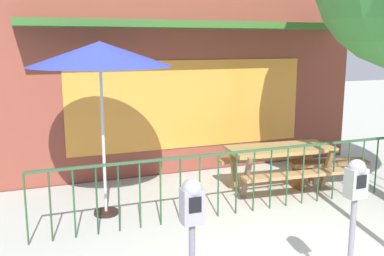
{
  "coord_description": "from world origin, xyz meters",
  "views": [
    {
      "loc": [
        -2.99,
        -3.5,
        2.54
      ],
      "look_at": [
        -0.7,
        2.51,
        1.28
      ],
      "focal_mm": 41.25,
      "sensor_mm": 36.0,
      "label": 1
    }
  ],
  "objects_px": {
    "picnic_table_left": "(280,156)",
    "parking_meter_near": "(192,217)",
    "patio_umbrella": "(100,55)",
    "parking_meter_far": "(355,193)",
    "patio_bench": "(329,168)"
  },
  "relations": [
    {
      "from": "picnic_table_left",
      "to": "parking_meter_near",
      "type": "relative_size",
      "value": 1.32
    },
    {
      "from": "patio_bench",
      "to": "parking_meter_near",
      "type": "xyz_separation_m",
      "value": [
        -3.69,
        -2.93,
        0.76
      ]
    },
    {
      "from": "patio_umbrella",
      "to": "patio_bench",
      "type": "height_order",
      "value": "patio_umbrella"
    },
    {
      "from": "parking_meter_near",
      "to": "parking_meter_far",
      "type": "relative_size",
      "value": 0.99
    },
    {
      "from": "patio_bench",
      "to": "parking_meter_far",
      "type": "xyz_separation_m",
      "value": [
        -2.05,
        -2.97,
        0.77
      ]
    },
    {
      "from": "patio_bench",
      "to": "patio_umbrella",
      "type": "bearing_deg",
      "value": 177.84
    },
    {
      "from": "picnic_table_left",
      "to": "parking_meter_far",
      "type": "distance_m",
      "value": 3.38
    },
    {
      "from": "patio_bench",
      "to": "parking_meter_near",
      "type": "height_order",
      "value": "parking_meter_near"
    },
    {
      "from": "picnic_table_left",
      "to": "parking_meter_near",
      "type": "bearing_deg",
      "value": -132.06
    },
    {
      "from": "parking_meter_far",
      "to": "patio_umbrella",
      "type": "bearing_deg",
      "value": 120.69
    },
    {
      "from": "picnic_table_left",
      "to": "parking_meter_far",
      "type": "bearing_deg",
      "value": -110.17
    },
    {
      "from": "parking_meter_near",
      "to": "parking_meter_far",
      "type": "xyz_separation_m",
      "value": [
        1.64,
        -0.04,
        0.01
      ]
    },
    {
      "from": "picnic_table_left",
      "to": "patio_umbrella",
      "type": "height_order",
      "value": "patio_umbrella"
    },
    {
      "from": "parking_meter_near",
      "to": "patio_umbrella",
      "type": "bearing_deg",
      "value": 93.88
    },
    {
      "from": "patio_umbrella",
      "to": "picnic_table_left",
      "type": "bearing_deg",
      "value": 0.4
    }
  ]
}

